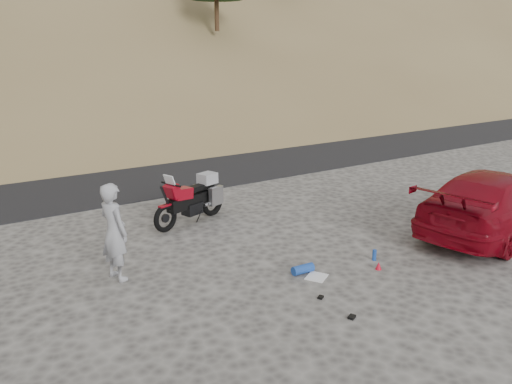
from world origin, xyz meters
The scene contains 11 objects.
ground centered at (0.00, 0.00, 0.00)m, with size 140.00×140.00×0.00m, color #474542.
road centered at (0.00, 9.00, 0.00)m, with size 120.00×7.00×0.05m, color black.
motorcycle centered at (0.73, 3.14, 0.59)m, with size 2.25×1.10×1.39m.
man centered at (-1.91, 1.03, 0.00)m, with size 0.68×0.45×1.88m, color #98999E.
red_car centered at (6.42, -1.37, 0.00)m, with size 2.06×5.07×1.47m, color maroon.
gear_white_cloth centered at (1.29, -1.02, 0.01)m, with size 0.40×0.36×0.01m, color white.
gear_blue_mat centered at (1.18, -0.74, 0.09)m, with size 0.18×0.18×0.45m, color #1A429C.
gear_bottle centered at (2.80, -1.05, 0.12)m, with size 0.08×0.08×0.23m, color #1A429C.
gear_funnel centered at (2.55, -1.41, 0.08)m, with size 0.12×0.12×0.16m, color red.
gear_glove_a centered at (0.81, -2.50, 0.02)m, with size 0.14×0.10×0.04m, color black.
gear_glove_b centered at (0.82, -1.70, 0.02)m, with size 0.11×0.08×0.04m, color black.
Camera 1 is at (-4.42, -7.71, 4.22)m, focal length 35.00 mm.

